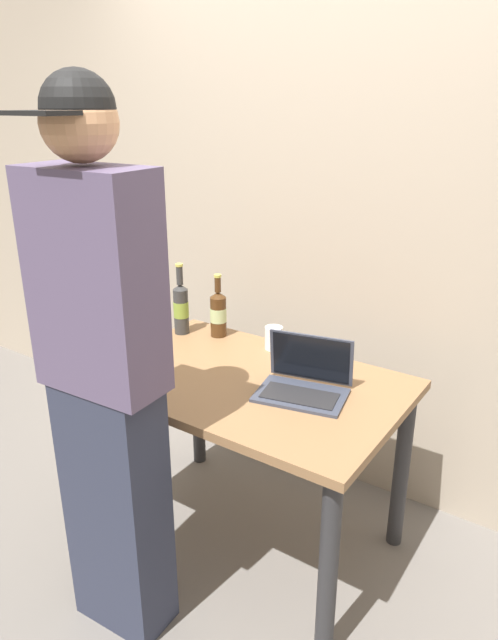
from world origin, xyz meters
The scene contains 8 objects.
ground_plane centered at (0.00, 0.00, 0.00)m, with size 8.00×8.00×0.00m, color slate.
desk centered at (0.00, 0.00, 0.65)m, with size 1.20×0.79×0.77m.
laptop centered at (0.23, 0.03, 0.82)m, with size 0.37×0.31×0.21m.
beer_bottle_dark centered at (-0.53, 0.23, 0.90)m, with size 0.07×0.07×0.34m.
beer_bottle_brown centered at (-0.37, 0.30, 0.89)m, with size 0.08×0.08×0.30m.
person_figure centered at (-0.15, -0.59, 0.98)m, with size 0.41×0.30×1.88m.
coffee_mug centered at (-0.07, 0.31, 0.82)m, with size 0.11×0.08×0.10m.
back_wall centered at (0.00, 0.70, 1.30)m, with size 6.00×0.10×2.60m, color tan.
Camera 1 is at (1.14, -1.68, 1.80)m, focal length 32.24 mm.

